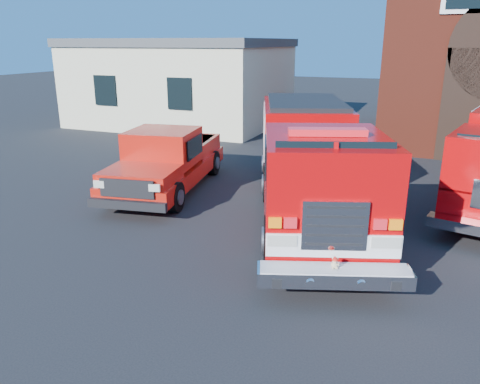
% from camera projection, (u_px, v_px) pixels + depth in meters
% --- Properties ---
extents(ground, '(100.00, 100.00, 0.00)m').
position_uv_depth(ground, '(259.00, 230.00, 10.90)').
color(ground, black).
rests_on(ground, ground).
extents(side_building, '(10.20, 8.20, 4.35)m').
position_uv_depth(side_building, '(183.00, 81.00, 24.90)').
color(side_building, beige).
rests_on(side_building, ground).
extents(fire_engine, '(5.13, 8.94, 2.66)m').
position_uv_depth(fire_engine, '(310.00, 161.00, 11.54)').
color(fire_engine, black).
rests_on(fire_engine, ground).
extents(pickup_truck, '(2.91, 5.84, 1.83)m').
position_uv_depth(pickup_truck, '(167.00, 161.00, 13.70)').
color(pickup_truck, black).
rests_on(pickup_truck, ground).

